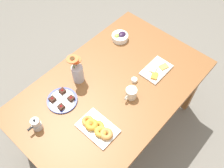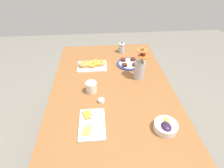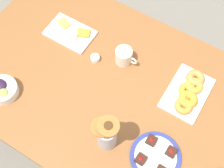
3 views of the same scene
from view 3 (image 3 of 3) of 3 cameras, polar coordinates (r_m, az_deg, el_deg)
name	(u,v)px [view 3 (image 3 of 3)]	position (r m, az deg, el deg)	size (l,w,h in m)	color
ground_plane	(112,134)	(2.26, 0.00, -9.08)	(6.00, 6.00, 0.00)	slate
dining_table	(112,95)	(1.65, 0.00, -1.99)	(1.60, 1.00, 0.74)	brown
coffee_mug	(124,56)	(1.61, 2.20, 5.13)	(0.12, 0.09, 0.09)	silver
grape_bowl	(2,89)	(1.63, -19.40, -0.95)	(0.15, 0.15, 0.07)	white
cheese_platter	(71,33)	(1.75, -7.56, 9.28)	(0.26, 0.17, 0.03)	white
croissant_platter	(189,92)	(1.58, 13.89, -1.44)	(0.19, 0.28, 0.05)	white
jam_cup_honey	(95,58)	(1.64, -3.12, 4.75)	(0.05, 0.05, 0.03)	white
dessert_plate	(156,156)	(1.45, 7.96, -12.97)	(0.23, 0.23, 0.05)	navy
flower_vase	(107,135)	(1.38, -0.99, -9.32)	(0.12, 0.11, 0.27)	#B2B2BC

